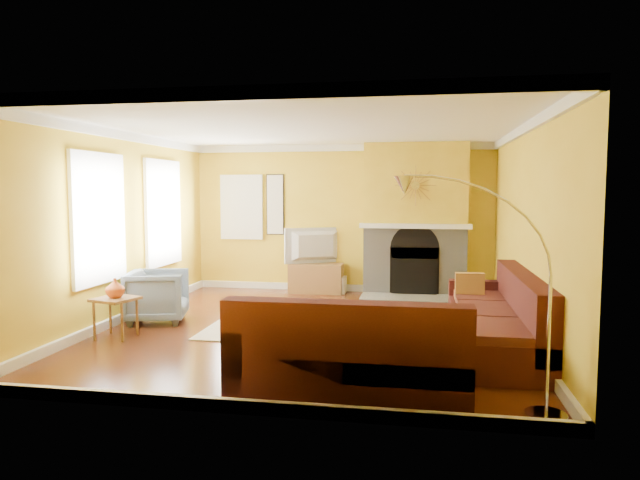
% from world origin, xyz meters
% --- Properties ---
extents(floor, '(5.50, 6.00, 0.02)m').
position_xyz_m(floor, '(0.00, 0.00, -0.01)').
color(floor, '#602B14').
rests_on(floor, ground).
extents(ceiling, '(5.50, 6.00, 0.02)m').
position_xyz_m(ceiling, '(0.00, 0.00, 2.71)').
color(ceiling, white).
rests_on(ceiling, ground).
extents(wall_back, '(5.50, 0.02, 2.70)m').
position_xyz_m(wall_back, '(0.00, 3.01, 1.35)').
color(wall_back, gold).
rests_on(wall_back, ground).
extents(wall_front, '(5.50, 0.02, 2.70)m').
position_xyz_m(wall_front, '(0.00, -3.01, 1.35)').
color(wall_front, gold).
rests_on(wall_front, ground).
extents(wall_left, '(0.02, 6.00, 2.70)m').
position_xyz_m(wall_left, '(-2.76, 0.00, 1.35)').
color(wall_left, gold).
rests_on(wall_left, ground).
extents(wall_right, '(0.02, 6.00, 2.70)m').
position_xyz_m(wall_right, '(2.76, 0.00, 1.35)').
color(wall_right, gold).
rests_on(wall_right, ground).
extents(baseboard, '(5.50, 6.00, 0.12)m').
position_xyz_m(baseboard, '(0.00, 0.00, 0.06)').
color(baseboard, white).
rests_on(baseboard, floor).
extents(crown_molding, '(5.50, 6.00, 0.12)m').
position_xyz_m(crown_molding, '(0.00, 0.00, 2.64)').
color(crown_molding, white).
rests_on(crown_molding, ceiling).
extents(window_left_near, '(0.06, 1.22, 1.72)m').
position_xyz_m(window_left_near, '(-2.72, 1.30, 1.50)').
color(window_left_near, white).
rests_on(window_left_near, wall_left).
extents(window_left_far, '(0.06, 1.22, 1.72)m').
position_xyz_m(window_left_far, '(-2.72, -0.60, 1.50)').
color(window_left_far, white).
rests_on(window_left_far, wall_left).
extents(window_back, '(0.82, 0.06, 1.22)m').
position_xyz_m(window_back, '(-1.90, 2.96, 1.55)').
color(window_back, white).
rests_on(window_back, wall_back).
extents(wall_art, '(0.34, 0.04, 1.14)m').
position_xyz_m(wall_art, '(-1.25, 2.97, 1.60)').
color(wall_art, white).
rests_on(wall_art, wall_back).
extents(fireplace, '(1.80, 0.40, 2.70)m').
position_xyz_m(fireplace, '(1.35, 2.80, 1.35)').
color(fireplace, gray).
rests_on(fireplace, floor).
extents(mantel, '(1.92, 0.22, 0.08)m').
position_xyz_m(mantel, '(1.35, 2.56, 1.25)').
color(mantel, white).
rests_on(mantel, fireplace).
extents(hearth, '(1.80, 0.70, 0.06)m').
position_xyz_m(hearth, '(1.35, 2.25, 0.03)').
color(hearth, gray).
rests_on(hearth, floor).
extents(sunburst, '(0.70, 0.04, 0.70)m').
position_xyz_m(sunburst, '(1.35, 2.57, 1.95)').
color(sunburst, olive).
rests_on(sunburst, fireplace).
extents(rug, '(2.40, 1.80, 0.02)m').
position_xyz_m(rug, '(-0.19, 0.04, 0.01)').
color(rug, beige).
rests_on(rug, floor).
extents(sectional_sofa, '(3.05, 3.53, 0.90)m').
position_xyz_m(sectional_sofa, '(1.23, -0.94, 0.45)').
color(sectional_sofa, '#471916').
rests_on(sectional_sofa, floor).
extents(coffee_table, '(1.16, 1.16, 0.41)m').
position_xyz_m(coffee_table, '(0.23, -0.76, 0.20)').
color(coffee_table, white).
rests_on(coffee_table, floor).
extents(media_console, '(0.97, 0.44, 0.53)m').
position_xyz_m(media_console, '(-0.42, 2.72, 0.27)').
color(media_console, olive).
rests_on(media_console, floor).
extents(tv, '(1.06, 0.68, 0.65)m').
position_xyz_m(tv, '(-0.42, 2.72, 0.86)').
color(tv, black).
rests_on(tv, media_console).
extents(subwoofer, '(0.30, 0.30, 0.30)m').
position_xyz_m(subwoofer, '(-0.03, 2.74, 0.15)').
color(subwoofer, white).
rests_on(subwoofer, floor).
extents(armchair, '(0.99, 0.98, 0.74)m').
position_xyz_m(armchair, '(-2.23, 0.05, 0.37)').
color(armchair, slate).
rests_on(armchair, floor).
extents(side_table, '(0.58, 0.58, 0.52)m').
position_xyz_m(side_table, '(-2.35, -0.88, 0.26)').
color(side_table, olive).
rests_on(side_table, floor).
extents(vase, '(0.27, 0.27, 0.25)m').
position_xyz_m(vase, '(-2.35, -0.88, 0.64)').
color(vase, '#D8591E').
rests_on(vase, side_table).
extents(book, '(0.25, 0.30, 0.03)m').
position_xyz_m(book, '(0.08, -0.66, 0.42)').
color(book, white).
rests_on(book, coffee_table).
extents(arc_lamp, '(1.27, 0.36, 1.98)m').
position_xyz_m(arc_lamp, '(1.93, -2.68, 0.99)').
color(arc_lamp, silver).
rests_on(arc_lamp, floor).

